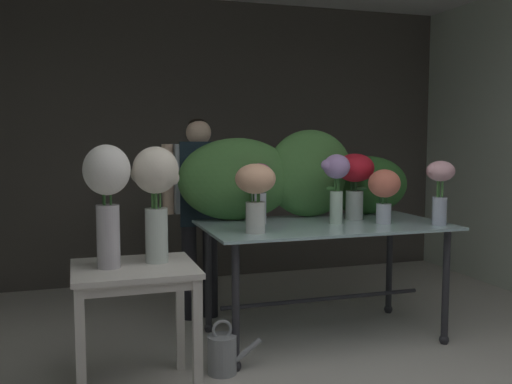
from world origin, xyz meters
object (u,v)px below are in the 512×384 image
vase_white_roses_tall (107,192)px  vase_cream_lisianthus_tall (155,189)px  vase_coral_lilies (384,189)px  vase_lilac_hydrangea (336,179)px  side_table_white (135,284)px  watering_can (223,354)px  vase_magenta_stock (259,186)px  vase_blush_freesia (440,184)px  display_table_glass (324,241)px  florist (199,196)px  vase_peach_ranunculus (255,189)px  vase_crimson_roses (355,176)px

vase_white_roses_tall → vase_cream_lisianthus_tall: (0.27, 0.06, 0.00)m
vase_coral_lilies → vase_lilac_hydrangea: (-0.33, 0.10, 0.07)m
side_table_white → vase_white_roses_tall: size_ratio=1.09×
vase_lilac_hydrangea → watering_can: (-0.93, -0.37, -1.04)m
vase_magenta_stock → vase_cream_lisianthus_tall: bearing=-144.1°
vase_blush_freesia → watering_can: (-1.60, -0.08, -1.01)m
vase_cream_lisianthus_tall → vase_magenta_stock: bearing=35.9°
vase_blush_freesia → vase_coral_lilies: vase_blush_freesia is taller
vase_blush_freesia → vase_lilac_hydrangea: 0.73m
vase_blush_freesia → vase_cream_lisianthus_tall: (-2.01, -0.14, 0.03)m
vase_magenta_stock → watering_can: size_ratio=1.23×
display_table_glass → side_table_white: display_table_glass is taller
florist → vase_magenta_stock: size_ratio=3.71×
side_table_white → vase_blush_freesia: (2.14, 0.20, 0.50)m
florist → vase_magenta_stock: florist is taller
vase_cream_lisianthus_tall → vase_peach_ranunculus: bearing=18.0°
vase_lilac_hydrangea → watering_can: vase_lilac_hydrangea is taller
florist → vase_blush_freesia: size_ratio=3.54×
vase_lilac_hydrangea → vase_magenta_stock: 0.55m
vase_blush_freesia → vase_crimson_roses: (-0.44, 0.44, 0.03)m
vase_white_roses_tall → watering_can: (0.68, 0.12, -1.04)m
side_table_white → vase_magenta_stock: vase_magenta_stock is taller
florist → vase_magenta_stock: bearing=-61.8°
vase_peach_ranunculus → vase_blush_freesia: vase_blush_freesia is taller
watering_can → vase_crimson_roses: bearing=23.9°
display_table_glass → vase_peach_ranunculus: bearing=-158.5°
vase_white_roses_tall → watering_can: size_ratio=1.94×
side_table_white → vase_magenta_stock: 1.25m
side_table_white → vase_magenta_stock: (0.96, 0.66, 0.47)m
florist → vase_peach_ranunculus: florist is taller
vase_white_roses_tall → watering_can: vase_white_roses_tall is taller
watering_can → vase_white_roses_tall: bearing=-169.9°
vase_coral_lilies → vase_cream_lisianthus_tall: (-1.67, -0.32, 0.08)m
vase_coral_lilies → vase_lilac_hydrangea: vase_lilac_hydrangea is taller
watering_can → vase_peach_ranunculus: bearing=31.5°
florist → vase_lilac_hydrangea: bearing=-42.1°
vase_crimson_roses → vase_cream_lisianthus_tall: vase_cream_lisianthus_tall is taller
florist → vase_coral_lilies: size_ratio=4.12×
florist → vase_magenta_stock: 0.68m
display_table_glass → vase_blush_freesia: (0.74, -0.32, 0.43)m
vase_peach_ranunculus → vase_white_roses_tall: 0.98m
florist → vase_white_roses_tall: florist is taller
vase_coral_lilies → florist: bearing=143.6°
vase_peach_ranunculus → vase_blush_freesia: bearing=-3.5°
display_table_glass → side_table_white: (-1.40, -0.52, -0.07)m
watering_can → side_table_white: bearing=-167.4°
florist → vase_lilac_hydrangea: (0.84, -0.75, 0.17)m
display_table_glass → vase_white_roses_tall: (-1.54, -0.52, 0.45)m
side_table_white → vase_peach_ranunculus: bearing=19.3°
florist → vase_peach_ranunculus: bearing=-80.5°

